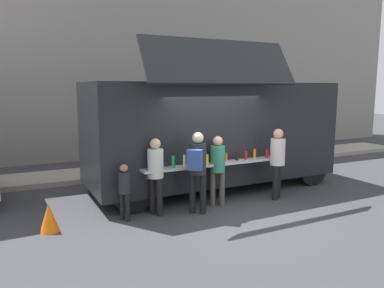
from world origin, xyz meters
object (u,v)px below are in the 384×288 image
(customer_rear_waiting, at_px, (155,170))
(child_near_queue, at_px, (124,187))
(food_truck_main, at_px, (213,131))
(customer_front_ordering, at_px, (218,164))
(trash_bin, at_px, (285,148))
(customer_mid_with_backpack, at_px, (197,164))
(traffic_cone_orange, at_px, (49,218))
(customer_extra_browsing, at_px, (278,157))

(customer_rear_waiting, relative_size, child_near_queue, 1.41)
(food_truck_main, height_order, customer_front_ordering, food_truck_main)
(food_truck_main, relative_size, customer_rear_waiting, 4.02)
(trash_bin, height_order, customer_rear_waiting, customer_rear_waiting)
(customer_mid_with_backpack, bearing_deg, customer_front_ordering, -25.13)
(customer_mid_with_backpack, bearing_deg, traffic_cone_orange, 124.06)
(traffic_cone_orange, distance_m, child_near_queue, 1.52)
(customer_front_ordering, distance_m, customer_mid_with_backpack, 0.75)
(trash_bin, xyz_separation_m, child_near_queue, (-7.25, -3.80, 0.27))
(customer_rear_waiting, bearing_deg, customer_mid_with_backpack, -45.56)
(food_truck_main, xyz_separation_m, customer_front_ordering, (-0.66, -1.43, -0.59))
(customer_rear_waiting, distance_m, child_near_queue, 0.75)
(traffic_cone_orange, xyz_separation_m, customer_front_ordering, (3.64, 0.02, 0.69))
(customer_front_ordering, relative_size, customer_mid_with_backpack, 0.91)
(food_truck_main, bearing_deg, trash_bin, 26.59)
(trash_bin, relative_size, customer_extra_browsing, 0.49)
(customer_rear_waiting, relative_size, customer_extra_browsing, 0.96)
(customer_front_ordering, height_order, child_near_queue, customer_front_ordering)
(traffic_cone_orange, relative_size, customer_front_ordering, 0.34)
(food_truck_main, relative_size, customer_front_ordering, 4.11)
(customer_front_ordering, height_order, customer_rear_waiting, customer_rear_waiting)
(customer_rear_waiting, height_order, customer_extra_browsing, customer_extra_browsing)
(customer_front_ordering, bearing_deg, customer_extra_browsing, -67.38)
(customer_front_ordering, height_order, customer_mid_with_backpack, customer_mid_with_backpack)
(food_truck_main, distance_m, trash_bin, 5.10)
(food_truck_main, distance_m, customer_mid_with_backpack, 2.25)
(customer_front_ordering, distance_m, child_near_queue, 2.20)
(trash_bin, bearing_deg, customer_front_ordering, -143.42)
(food_truck_main, distance_m, traffic_cone_orange, 4.72)
(customer_extra_browsing, bearing_deg, food_truck_main, -6.37)
(traffic_cone_orange, height_order, trash_bin, trash_bin)
(traffic_cone_orange, relative_size, customer_extra_browsing, 0.32)
(food_truck_main, relative_size, customer_extra_browsing, 3.85)
(food_truck_main, height_order, trash_bin, food_truck_main)
(customer_extra_browsing, height_order, child_near_queue, customer_extra_browsing)
(child_near_queue, bearing_deg, customer_front_ordering, -26.63)
(customer_front_ordering, height_order, customer_extra_browsing, customer_extra_browsing)
(trash_bin, bearing_deg, food_truck_main, -152.16)
(customer_mid_with_backpack, relative_size, child_near_queue, 1.51)
(customer_extra_browsing, bearing_deg, customer_mid_with_backpack, 57.97)
(customer_rear_waiting, bearing_deg, traffic_cone_orange, 159.30)
(child_near_queue, bearing_deg, customer_extra_browsing, -29.77)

